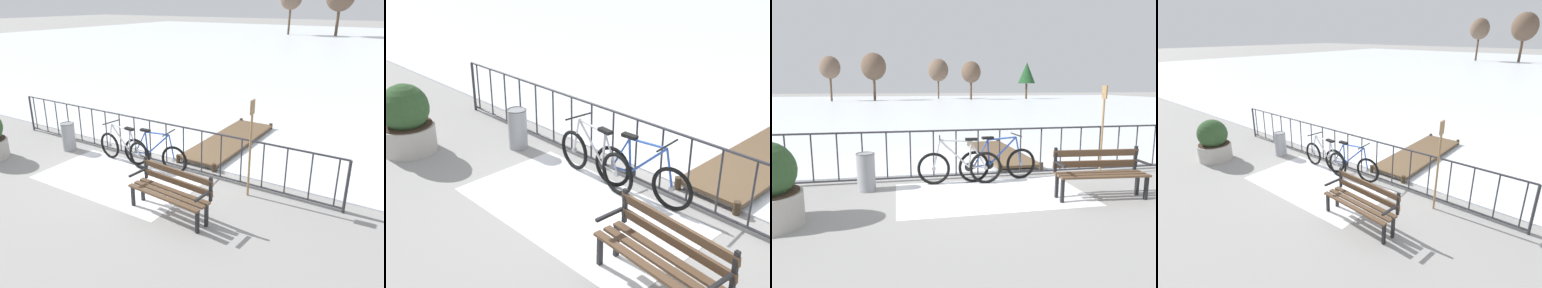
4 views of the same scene
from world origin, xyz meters
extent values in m
plane|color=gray|center=(0.00, 0.00, 0.00)|extent=(160.00, 160.00, 0.00)
cube|color=white|center=(-0.03, -1.20, 0.00)|extent=(3.45, 1.94, 0.01)
cylinder|color=#2D2D33|center=(0.00, 0.00, 1.05)|extent=(9.00, 0.04, 0.04)
cylinder|color=#2D2D33|center=(0.00, 0.00, 0.08)|extent=(9.00, 0.04, 0.04)
cylinder|color=#2D2D33|center=(-4.50, 0.00, 0.53)|extent=(0.06, 0.06, 1.05)
cylinder|color=#2D2D33|center=(-4.32, 0.00, 0.57)|extent=(0.03, 0.03, 0.97)
cylinder|color=#2D2D33|center=(-3.84, 0.00, 0.57)|extent=(0.03, 0.03, 0.97)
cylinder|color=#2D2D33|center=(-3.36, 0.00, 0.57)|extent=(0.03, 0.03, 0.97)
cylinder|color=#2D2D33|center=(-2.88, 0.00, 0.57)|extent=(0.03, 0.03, 0.97)
cylinder|color=#2D2D33|center=(-2.40, 0.00, 0.57)|extent=(0.03, 0.03, 0.97)
cylinder|color=#2D2D33|center=(-1.92, 0.00, 0.57)|extent=(0.03, 0.03, 0.97)
cylinder|color=#2D2D33|center=(-1.44, 0.00, 0.57)|extent=(0.03, 0.03, 0.97)
cylinder|color=#2D2D33|center=(-0.96, 0.00, 0.57)|extent=(0.03, 0.03, 0.97)
cylinder|color=#2D2D33|center=(-0.48, 0.00, 0.57)|extent=(0.03, 0.03, 0.97)
cylinder|color=#2D2D33|center=(0.00, 0.00, 0.57)|extent=(0.03, 0.03, 0.97)
cylinder|color=#2D2D33|center=(0.48, 0.00, 0.57)|extent=(0.03, 0.03, 0.97)
cylinder|color=#2D2D33|center=(0.96, 0.00, 0.57)|extent=(0.03, 0.03, 0.97)
cylinder|color=#2D2D33|center=(1.44, 0.00, 0.57)|extent=(0.03, 0.03, 0.97)
cylinder|color=#2D2D33|center=(1.92, 0.00, 0.57)|extent=(0.03, 0.03, 0.97)
torus|color=black|center=(0.05, -0.47, 0.33)|extent=(0.66, 0.13, 0.66)
cylinder|color=gray|center=(0.05, -0.47, 0.33)|extent=(0.09, 0.07, 0.08)
torus|color=black|center=(-1.00, -0.36, 0.33)|extent=(0.66, 0.13, 0.66)
cylinder|color=gray|center=(-1.00, -0.36, 0.33)|extent=(0.09, 0.07, 0.08)
cylinder|color=#B2B2B7|center=(-0.27, -0.44, 0.62)|extent=(0.08, 0.04, 0.53)
cylinder|color=#B2B2B7|center=(-0.58, -0.40, 0.63)|extent=(0.61, 0.10, 0.59)
cylinder|color=#B2B2B7|center=(-0.56, -0.40, 0.90)|extent=(0.63, 0.10, 0.07)
cylinder|color=#B2B2B7|center=(-0.12, -0.45, 0.34)|extent=(0.34, 0.06, 0.05)
cylinder|color=#B2B2B7|center=(-0.10, -0.45, 0.61)|extent=(0.32, 0.06, 0.56)
cylinder|color=#B2B2B7|center=(-0.94, -0.36, 0.62)|extent=(0.16, 0.05, 0.59)
cube|color=black|center=(-0.25, -0.44, 0.92)|extent=(0.25, 0.13, 0.05)
cylinder|color=black|center=(-0.87, -0.37, 0.96)|extent=(0.08, 0.52, 0.03)
cylinder|color=black|center=(-0.29, -0.43, 0.35)|extent=(0.18, 0.04, 0.18)
torus|color=black|center=(-0.17, -0.34, 0.33)|extent=(0.66, 0.11, 0.66)
cylinder|color=gray|center=(-0.17, -0.34, 0.33)|extent=(0.08, 0.07, 0.08)
torus|color=black|center=(0.88, -0.26, 0.33)|extent=(0.66, 0.11, 0.66)
cylinder|color=gray|center=(0.88, -0.26, 0.33)|extent=(0.08, 0.07, 0.08)
cylinder|color=#2D51B2|center=(0.15, -0.32, 0.62)|extent=(0.08, 0.04, 0.53)
cylinder|color=#2D51B2|center=(0.46, -0.29, 0.63)|extent=(0.61, 0.09, 0.59)
cylinder|color=#2D51B2|center=(0.44, -0.30, 0.90)|extent=(0.63, 0.09, 0.07)
cylinder|color=#2D51B2|center=(0.00, -0.33, 0.34)|extent=(0.34, 0.06, 0.05)
cylinder|color=#2D51B2|center=(-0.02, -0.33, 0.61)|extent=(0.32, 0.05, 0.56)
cylinder|color=#2D51B2|center=(0.82, -0.26, 0.62)|extent=(0.16, 0.04, 0.59)
cube|color=black|center=(0.13, -0.32, 0.92)|extent=(0.25, 0.12, 0.05)
cylinder|color=black|center=(0.75, -0.27, 0.96)|extent=(0.07, 0.52, 0.03)
cylinder|color=black|center=(0.17, -0.32, 0.35)|extent=(0.18, 0.03, 0.18)
cube|color=brown|center=(1.82, -1.65, 0.44)|extent=(1.60, 0.24, 0.04)
cube|color=brown|center=(1.81, -1.80, 0.44)|extent=(1.60, 0.24, 0.04)
cube|color=brown|center=(1.79, -1.96, 0.44)|extent=(1.60, 0.24, 0.04)
cube|color=brown|center=(1.83, -1.55, 0.58)|extent=(1.60, 0.19, 0.12)
cube|color=brown|center=(1.83, -1.55, 0.78)|extent=(1.60, 0.19, 0.12)
cube|color=black|center=(2.58, -1.62, 0.67)|extent=(0.05, 0.05, 0.45)
cube|color=black|center=(2.56, -1.87, 0.64)|extent=(0.07, 0.40, 0.04)
cube|color=black|center=(1.04, -1.87, 0.22)|extent=(0.05, 0.06, 0.44)
cube|color=black|center=(1.06, -1.61, 0.22)|extent=(0.05, 0.06, 0.44)
cube|color=black|center=(1.07, -1.49, 0.67)|extent=(0.05, 0.05, 0.45)
cube|color=black|center=(1.05, -1.74, 0.64)|extent=(0.07, 0.40, 0.04)
cylinder|color=#ADA8A0|center=(-3.53, -2.00, 0.24)|extent=(0.95, 0.95, 0.49)
cylinder|color=#38281E|center=(-3.53, -2.00, 0.50)|extent=(0.87, 0.87, 0.02)
sphere|color=#2D4C28|center=(-3.53, -2.00, 0.81)|extent=(0.85, 0.85, 0.85)
cylinder|color=gray|center=(-2.30, -0.52, 0.36)|extent=(0.34, 0.34, 0.72)
torus|color=#545558|center=(-2.30, -0.52, 0.72)|extent=(0.35, 0.35, 0.02)
cube|color=brown|center=(1.10, 2.08, 0.12)|extent=(1.10, 3.57, 0.06)
cylinder|color=#433323|center=(0.60, 0.30, 0.10)|extent=(0.10, 0.10, 0.20)
cylinder|color=#433323|center=(1.59, 0.30, 0.10)|extent=(0.10, 0.10, 0.20)
camera|label=1|loc=(5.37, -6.64, 3.68)|focal=35.23mm
camera|label=2|loc=(4.27, -5.32, 3.71)|focal=45.75mm
camera|label=3|loc=(-1.70, -7.11, 1.99)|focal=32.37mm
camera|label=4|loc=(5.00, -5.85, 3.59)|focal=28.33mm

